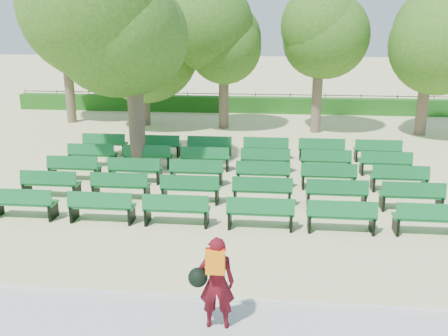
{
  "coord_description": "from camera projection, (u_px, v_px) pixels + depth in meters",
  "views": [
    {
      "loc": [
        2.1,
        -14.53,
        5.16
      ],
      "look_at": [
        0.72,
        -1.0,
        1.1
      ],
      "focal_mm": 40.0,
      "sensor_mm": 36.0,
      "label": 1
    }
  ],
  "objects": [
    {
      "name": "ground",
      "position": [
        204.0,
        192.0,
        15.54
      ],
      "size": [
        120.0,
        120.0,
        0.0
      ],
      "primitive_type": "plane",
      "color": "beige"
    },
    {
      "name": "tree_line",
      "position": [
        232.0,
        126.0,
        25.07
      ],
      "size": [
        21.8,
        6.8,
        7.04
      ],
      "primitive_type": null,
      "color": "#37661B",
      "rests_on": "ground"
    },
    {
      "name": "fence",
      "position": [
        238.0,
        111.0,
        29.26
      ],
      "size": [
        26.0,
        0.1,
        1.02
      ],
      "primitive_type": null,
      "color": "black",
      "rests_on": "ground"
    },
    {
      "name": "curb",
      "position": [
        159.0,
        297.0,
        9.56
      ],
      "size": [
        30.0,
        0.12,
        0.1
      ],
      "primitive_type": "cube",
      "color": "silver",
      "rests_on": "ground"
    },
    {
      "name": "paving",
      "position": [
        144.0,
        334.0,
        8.47
      ],
      "size": [
        30.0,
        2.2,
        0.06
      ],
      "primitive_type": "cube",
      "color": "#B2B1AD",
      "rests_on": "ground"
    },
    {
      "name": "tree_among",
      "position": [
        132.0,
        30.0,
        16.77
      ],
      "size": [
        5.0,
        5.0,
        7.08
      ],
      "color": "brown",
      "rests_on": "ground"
    },
    {
      "name": "bench_array",
      "position": [
        230.0,
        182.0,
        16.18
      ],
      "size": [
        1.75,
        0.64,
        1.09
      ],
      "rotation": [
        0.0,
        0.0,
        0.06
      ],
      "color": "#11652D",
      "rests_on": "ground"
    },
    {
      "name": "person",
      "position": [
        215.0,
        281.0,
        8.4
      ],
      "size": [
        0.79,
        0.48,
        1.67
      ],
      "rotation": [
        0.0,
        0.0,
        3.19
      ],
      "color": "#4D0B13",
      "rests_on": "ground"
    },
    {
      "name": "hedge",
      "position": [
        238.0,
        105.0,
        28.75
      ],
      "size": [
        26.0,
        0.7,
        0.9
      ],
      "primitive_type": "cube",
      "color": "#1E5C17",
      "rests_on": "ground"
    }
  ]
}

